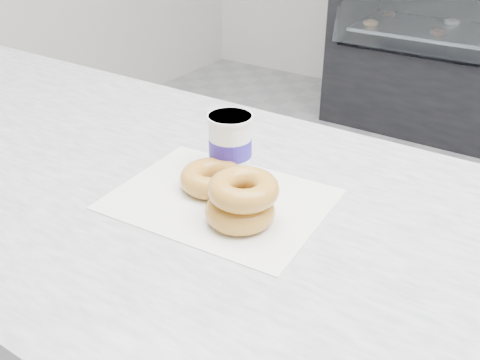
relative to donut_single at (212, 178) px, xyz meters
The scene contains 4 objects.
wax_paper 0.04m from the donut_single, 34.83° to the right, with size 0.34×0.26×0.00m, color white.
donut_single is the anchor object (origin of this frame).
donut_stack 0.11m from the donut_single, 30.12° to the right, with size 0.14×0.14×0.07m.
coffee_cup 0.08m from the donut_single, 98.47° to the left, with size 0.08×0.08×0.11m.
Camera 1 is at (0.15, -1.19, 1.36)m, focal length 40.00 mm.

